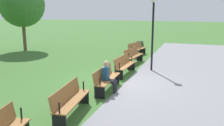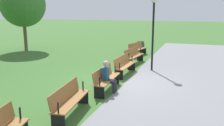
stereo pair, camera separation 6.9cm
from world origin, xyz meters
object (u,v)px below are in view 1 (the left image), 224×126
object	(u,v)px
bench_4	(70,99)
trash_bin	(140,46)
lamp_post	(153,19)
bench_3	(106,78)
bench_2	(124,65)
person_seated	(108,76)
bench_1	(133,55)
tree_0	(22,5)
bench_0	(136,49)

from	to	relation	value
bench_4	trash_bin	world-z (taller)	bench_4
bench_4	lamp_post	size ratio (longest dim) A/B	0.55
bench_3	lamp_post	distance (m)	4.42
bench_2	person_seated	size ratio (longest dim) A/B	1.68
bench_1	bench_3	xyz separation A→B (m)	(4.97, 0.19, 0.00)
bench_1	bench_4	distance (m)	7.44
tree_0	lamp_post	bearing A→B (deg)	72.87
bench_4	person_seated	xyz separation A→B (m)	(-2.30, 0.35, 0.16)
bench_4	tree_0	size ratio (longest dim) A/B	0.40
bench_4	lamp_post	distance (m)	6.68
tree_0	lamp_post	distance (m)	10.86
bench_4	bench_1	bearing A→B (deg)	173.25
bench_3	lamp_post	bearing A→B (deg)	161.27
bench_0	bench_4	xyz separation A→B (m)	(9.90, 0.39, 0.00)
bench_4	lamp_post	xyz separation A→B (m)	(-6.20, 1.30, 2.13)
bench_1	bench_2	bearing A→B (deg)	11.24
bench_1	trash_bin	xyz separation A→B (m)	(-4.15, -0.54, -0.08)
tree_0	bench_4	bearing A→B (deg)	43.97
lamp_post	trash_bin	distance (m)	6.11
bench_3	bench_4	distance (m)	2.49
bench_1	lamp_post	world-z (taller)	lamp_post
bench_2	trash_bin	world-z (taller)	bench_2
bench_0	tree_0	xyz separation A→B (m)	(0.51, -8.67, 2.94)
bench_4	person_seated	size ratio (longest dim) A/B	1.70
bench_0	trash_bin	world-z (taller)	bench_0
bench_4	lamp_post	world-z (taller)	lamp_post
bench_1	person_seated	distance (m)	5.16
trash_bin	tree_0	bearing A→B (deg)	-75.46
bench_4	bench_0	bearing A→B (deg)	175.49
bench_3	trash_bin	world-z (taller)	bench_3
bench_0	bench_1	size ratio (longest dim) A/B	1.01
bench_1	tree_0	xyz separation A→B (m)	(-1.94, -9.06, 2.94)
bench_1	bench_2	size ratio (longest dim) A/B	1.01
person_seated	trash_bin	size ratio (longest dim) A/B	1.50
bench_3	trash_bin	xyz separation A→B (m)	(-9.12, -0.73, -0.08)
bench_0	trash_bin	size ratio (longest dim) A/B	2.56
bench_2	tree_0	bearing A→B (deg)	-113.30
bench_0	lamp_post	xyz separation A→B (m)	(3.70, 1.68, 2.13)
bench_0	bench_4	world-z (taller)	same
bench_0	lamp_post	bearing A→B (deg)	35.71
bench_0	person_seated	bearing A→B (deg)	16.77
bench_1	trash_bin	bearing A→B (deg)	-165.85
bench_4	tree_0	world-z (taller)	tree_0
bench_0	lamp_post	world-z (taller)	lamp_post
bench_0	tree_0	size ratio (longest dim) A/B	0.40
bench_0	bench_3	size ratio (longest dim) A/B	1.02
bench_0	tree_0	bearing A→B (deg)	-75.37
person_seated	lamp_post	world-z (taller)	lamp_post
lamp_post	trash_bin	xyz separation A→B (m)	(-5.40, -1.83, -2.20)
bench_1	lamp_post	bearing A→B (deg)	52.89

